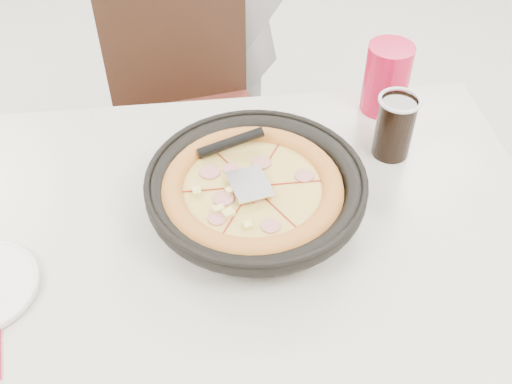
{
  "coord_description": "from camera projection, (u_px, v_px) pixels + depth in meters",
  "views": [
    {
      "loc": [
        0.1,
        -1.34,
        1.58
      ],
      "look_at": [
        0.19,
        -0.56,
        0.8
      ],
      "focal_mm": 42.0,
      "sensor_mm": 36.0,
      "label": 1
    }
  ],
  "objects": [
    {
      "name": "floor",
      "position": [
        181.0,
        248.0,
        2.05
      ],
      "size": [
        7.0,
        7.0,
        0.0
      ],
      "primitive_type": "plane",
      "color": "beige",
      "rests_on": "ground"
    },
    {
      "name": "main_table",
      "position": [
        235.0,
        334.0,
        1.38
      ],
      "size": [
        1.24,
        0.85,
        0.75
      ],
      "primitive_type": null,
      "rotation": [
        0.0,
        0.0,
        0.05
      ],
      "color": "silver",
      "rests_on": "floor"
    },
    {
      "name": "chair_far",
      "position": [
        193.0,
        134.0,
        1.74
      ],
      "size": [
        0.49,
        0.49,
        0.95
      ],
      "primitive_type": null,
      "rotation": [
        0.0,
        0.0,
        3.31
      ],
      "color": "black",
      "rests_on": "floor"
    },
    {
      "name": "trivet",
      "position": [
        224.0,
        219.0,
        1.11
      ],
      "size": [
        0.13,
        0.13,
        0.04
      ],
      "primitive_type": "cylinder",
      "rotation": [
        0.0,
        0.0,
        0.05
      ],
      "color": "black",
      "rests_on": "main_table"
    },
    {
      "name": "pizza_pan",
      "position": [
        256.0,
        195.0,
        1.12
      ],
      "size": [
        0.34,
        0.34,
        0.01
      ],
      "primitive_type": "cylinder",
      "rotation": [
        0.0,
        0.0,
        0.05
      ],
      "color": "black",
      "rests_on": "trivet"
    },
    {
      "name": "pizza",
      "position": [
        253.0,
        195.0,
        1.09
      ],
      "size": [
        0.31,
        0.31,
        0.02
      ],
      "primitive_type": "cylinder",
      "rotation": [
        0.0,
        0.0,
        0.05
      ],
      "color": "#B77635",
      "rests_on": "pizza_pan"
    },
    {
      "name": "pizza_server",
      "position": [
        250.0,
        184.0,
        1.06
      ],
      "size": [
        0.08,
        0.1,
        0.0
      ],
      "primitive_type": "cube",
      "rotation": [
        0.0,
        0.0,
        0.22
      ],
      "color": "silver",
      "rests_on": "pizza"
    },
    {
      "name": "cola_glass",
      "position": [
        394.0,
        128.0,
        1.22
      ],
      "size": [
        0.08,
        0.08,
        0.13
      ],
      "primitive_type": "cylinder",
      "rotation": [
        0.0,
        0.0,
        0.05
      ],
      "color": "black",
      "rests_on": "main_table"
    },
    {
      "name": "red_cup",
      "position": [
        387.0,
        78.0,
        1.32
      ],
      "size": [
        0.11,
        0.11,
        0.16
      ],
      "primitive_type": "cylinder",
      "rotation": [
        0.0,
        0.0,
        0.05
      ],
      "color": "red",
      "rests_on": "main_table"
    }
  ]
}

